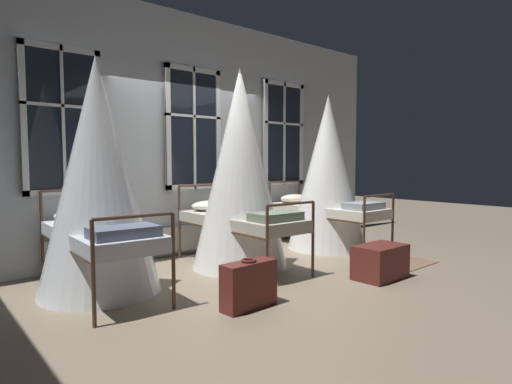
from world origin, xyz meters
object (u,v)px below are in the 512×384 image
(cot_second, at_px, (240,172))
(suitcase_dark, at_px, (249,285))
(cot_third, at_px, (327,175))
(cot_first, at_px, (98,179))
(travel_trunk, at_px, (380,262))

(cot_second, bearing_deg, suitcase_dark, 145.22)
(cot_third, bearing_deg, cot_second, 91.07)
(suitcase_dark, bearing_deg, cot_first, 119.32)
(suitcase_dark, bearing_deg, cot_third, 23.81)
(cot_first, height_order, cot_third, cot_first)
(cot_third, xyz_separation_m, suitcase_dark, (-2.72, -1.40, -0.95))
(cot_first, distance_m, travel_trunk, 3.30)
(travel_trunk, bearing_deg, cot_second, 121.00)
(cot_third, bearing_deg, travel_trunk, 149.31)
(cot_first, height_order, travel_trunk, cot_first)
(cot_third, xyz_separation_m, travel_trunk, (-0.90, -1.60, -0.97))
(cot_second, xyz_separation_m, travel_trunk, (0.91, -1.52, -1.05))
(cot_second, xyz_separation_m, cot_third, (1.81, 0.08, -0.07))
(cot_second, distance_m, travel_trunk, 2.06)
(cot_first, xyz_separation_m, cot_third, (3.62, 0.01, -0.02))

